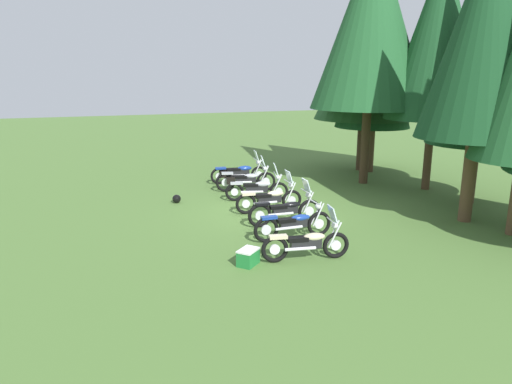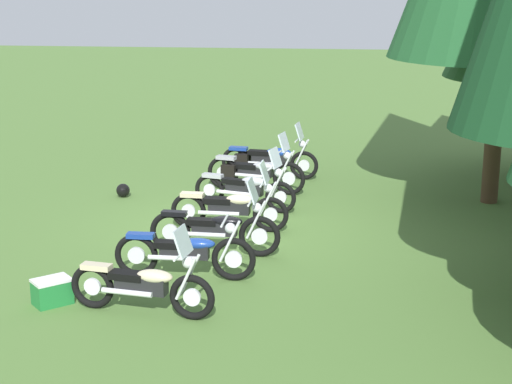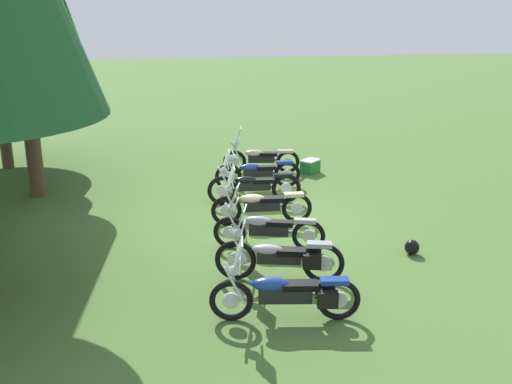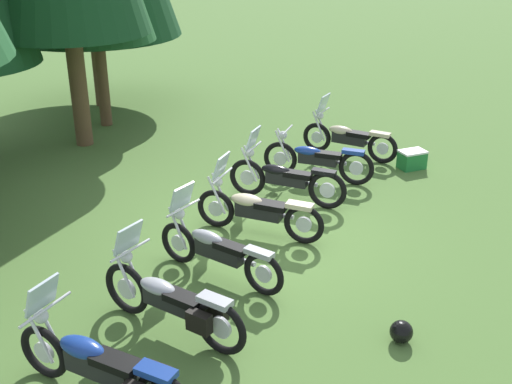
{
  "view_description": "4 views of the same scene",
  "coord_description": "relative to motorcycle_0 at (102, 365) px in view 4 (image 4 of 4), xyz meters",
  "views": [
    {
      "loc": [
        13.92,
        -5.25,
        4.43
      ],
      "look_at": [
        -0.09,
        -0.38,
        0.68
      ],
      "focal_mm": 32.86,
      "sensor_mm": 36.0,
      "label": 1
    },
    {
      "loc": [
        15.06,
        2.42,
        4.75
      ],
      "look_at": [
        -0.26,
        0.51,
        0.69
      ],
      "focal_mm": 58.36,
      "sensor_mm": 36.0,
      "label": 2
    },
    {
      "loc": [
        -12.78,
        2.02,
        4.89
      ],
      "look_at": [
        -0.66,
        0.27,
        0.99
      ],
      "focal_mm": 43.04,
      "sensor_mm": 36.0,
      "label": 3
    },
    {
      "loc": [
        -8.92,
        -3.19,
        5.05
      ],
      "look_at": [
        -0.36,
        -0.06,
        0.97
      ],
      "focal_mm": 44.43,
      "sensor_mm": 36.0,
      "label": 4
    }
  ],
  "objects": [
    {
      "name": "motorcycle_0",
      "position": [
        0.0,
        0.0,
        0.0
      ],
      "size": [
        0.82,
        2.38,
        1.36
      ],
      "rotation": [
        0.0,
        0.0,
        1.44
      ],
      "color": "black",
      "rests_on": "ground_plane"
    },
    {
      "name": "motorcycle_1",
      "position": [
        1.39,
        -0.16,
        0.0
      ],
      "size": [
        0.9,
        2.28,
        1.39
      ],
      "rotation": [
        0.0,
        0.0,
        1.34
      ],
      "color": "black",
      "rests_on": "ground_plane"
    },
    {
      "name": "motorcycle_5",
      "position": [
        6.99,
        -0.56,
        -0.03
      ],
      "size": [
        0.64,
        2.3,
        1.01
      ],
      "rotation": [
        0.0,
        0.0,
        1.58
      ],
      "color": "black",
      "rests_on": "ground_plane"
    },
    {
      "name": "dropped_helmet",
      "position": [
        2.2,
        -2.97,
        -0.33
      ],
      "size": [
        0.3,
        0.3,
        0.3
      ],
      "primitive_type": "sphere",
      "color": "black",
      "rests_on": "ground_plane"
    },
    {
      "name": "picnic_cooler",
      "position": [
        8.29,
        -2.31,
        -0.28
      ],
      "size": [
        0.64,
        0.65,
        0.39
      ],
      "color": "#1E7233",
      "rests_on": "ground_plane"
    },
    {
      "name": "motorcycle_6",
      "position": [
        8.49,
        -0.86,
        -0.02
      ],
      "size": [
        0.62,
        2.2,
        1.35
      ],
      "rotation": [
        0.0,
        0.0,
        1.42
      ],
      "color": "black",
      "rests_on": "ground_plane"
    },
    {
      "name": "motorcycle_2",
      "position": [
        2.85,
        -0.14,
        -0.02
      ],
      "size": [
        0.86,
        2.21,
        1.34
      ],
      "rotation": [
        0.0,
        0.0,
        1.31
      ],
      "color": "black",
      "rests_on": "ground_plane"
    },
    {
      "name": "motorcycle_4",
      "position": [
        5.76,
        -0.27,
        -0.01
      ],
      "size": [
        0.67,
        2.32,
        1.38
      ],
      "rotation": [
        0.0,
        0.0,
        1.53
      ],
      "color": "black",
      "rests_on": "ground_plane"
    },
    {
      "name": "ground_plane",
      "position": [
        4.28,
        -0.31,
        -0.48
      ],
      "size": [
        80.0,
        80.0,
        0.0
      ],
      "primitive_type": "plane",
      "color": "#4C7033"
    },
    {
      "name": "motorcycle_3",
      "position": [
        4.32,
        -0.24,
        -0.01
      ],
      "size": [
        0.75,
        2.28,
        1.35
      ],
      "rotation": [
        0.0,
        0.0,
        1.54
      ],
      "color": "black",
      "rests_on": "ground_plane"
    }
  ]
}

